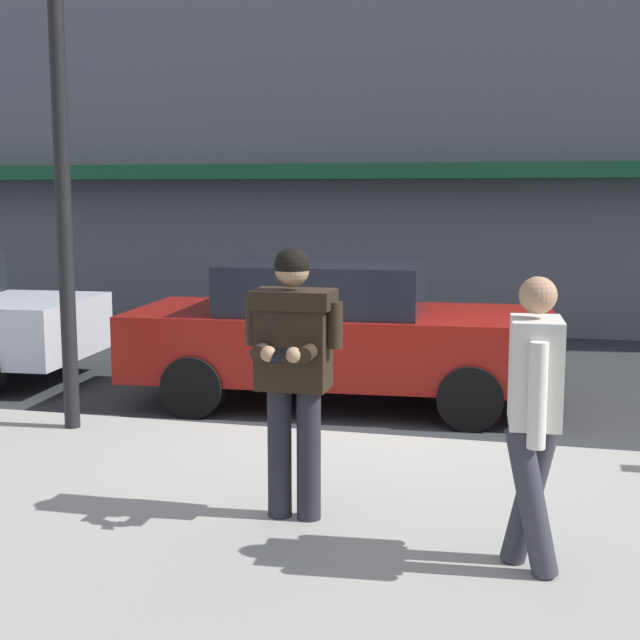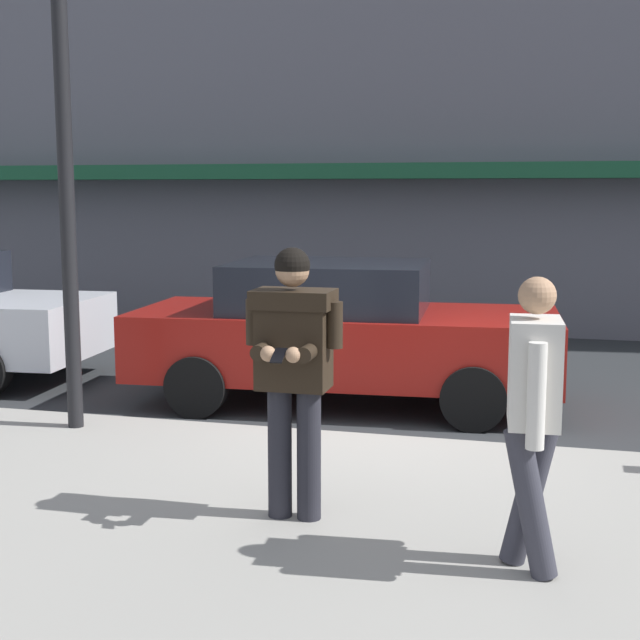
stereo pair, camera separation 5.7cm
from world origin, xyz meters
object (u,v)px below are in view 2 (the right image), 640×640
object	(u,v)px
man_texting_on_phone	(293,354)
pedestrian_in_light_coat	(533,406)
street_lamp_post	(63,94)
parked_sedan_mid	(341,332)

from	to	relation	value
man_texting_on_phone	pedestrian_in_light_coat	size ratio (longest dim) A/B	1.06
man_texting_on_phone	street_lamp_post	distance (m)	3.64
parked_sedan_mid	pedestrian_in_light_coat	xyz separation A→B (m)	(2.10, -4.22, 0.32)
man_texting_on_phone	pedestrian_in_light_coat	distance (m)	1.60
parked_sedan_mid	pedestrian_in_light_coat	distance (m)	4.73
man_texting_on_phone	pedestrian_in_light_coat	bearing A→B (deg)	-16.29
pedestrian_in_light_coat	street_lamp_post	size ratio (longest dim) A/B	0.35
street_lamp_post	man_texting_on_phone	bearing A→B (deg)	-33.38
parked_sedan_mid	man_texting_on_phone	size ratio (longest dim) A/B	2.55
parked_sedan_mid	street_lamp_post	world-z (taller)	street_lamp_post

